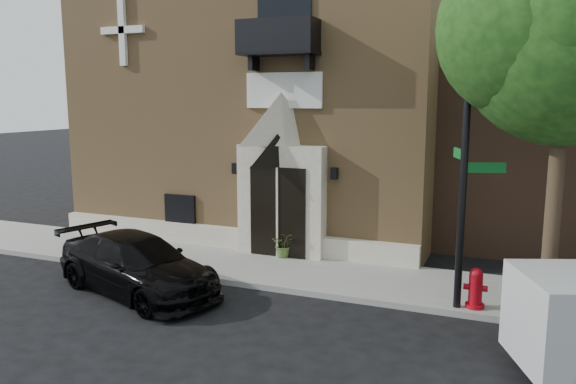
# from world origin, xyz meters

# --- Properties ---
(ground) EXTENTS (120.00, 120.00, 0.00)m
(ground) POSITION_xyz_m (0.00, 0.00, 0.00)
(ground) COLOR black
(ground) RESTS_ON ground
(sidewalk) EXTENTS (42.00, 3.00, 0.15)m
(sidewalk) POSITION_xyz_m (1.00, 1.50, 0.07)
(sidewalk) COLOR gray
(sidewalk) RESTS_ON ground
(church) EXTENTS (12.20, 11.01, 9.30)m
(church) POSITION_xyz_m (-2.99, 7.95, 4.63)
(church) COLOR #AA8050
(church) RESTS_ON ground
(street_tree_left) EXTENTS (4.97, 4.38, 7.77)m
(street_tree_left) POSITION_xyz_m (6.03, 0.35, 5.87)
(street_tree_left) COLOR #38281C
(street_tree_left) RESTS_ON sidewalk
(black_sedan) EXTENTS (5.21, 3.40, 1.40)m
(black_sedan) POSITION_xyz_m (-3.12, -1.26, 0.70)
(black_sedan) COLOR black
(black_sedan) RESTS_ON ground
(street_sign) EXTENTS (1.14, 0.91, 5.97)m
(street_sign) POSITION_xyz_m (4.23, 0.28, 3.16)
(street_sign) COLOR black
(street_sign) RESTS_ON sidewalk
(fire_hydrant) EXTENTS (0.51, 0.41, 0.89)m
(fire_hydrant) POSITION_xyz_m (4.59, 0.37, 0.59)
(fire_hydrant) COLOR #A80714
(fire_hydrant) RESTS_ON sidewalk
(planter) EXTENTS (0.78, 0.71, 0.74)m
(planter) POSITION_xyz_m (-0.80, 2.46, 0.52)
(planter) COLOR #4F6A31
(planter) RESTS_ON sidewalk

